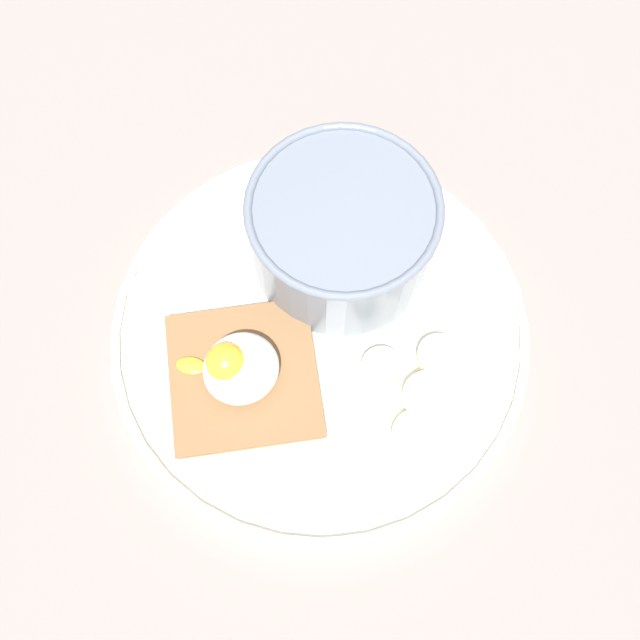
# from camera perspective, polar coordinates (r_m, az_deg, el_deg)

# --- Properties ---
(ground_plane) EXTENTS (1.20, 1.20, 0.02)m
(ground_plane) POSITION_cam_1_polar(r_m,az_deg,el_deg) (0.52, 0.00, -1.57)
(ground_plane) COLOR gray
(ground_plane) RESTS_ON ground
(plate) EXTENTS (0.29, 0.29, 0.02)m
(plate) POSITION_cam_1_polar(r_m,az_deg,el_deg) (0.50, 0.00, -0.89)
(plate) COLOR white
(plate) RESTS_ON ground_plane
(oatmeal_bowl) EXTENTS (0.13, 0.13, 0.07)m
(oatmeal_bowl) POSITION_cam_1_polar(r_m,az_deg,el_deg) (0.49, 1.81, 7.07)
(oatmeal_bowl) COLOR slate
(oatmeal_bowl) RESTS_ON plate
(toast_slice) EXTENTS (0.13, 0.13, 0.01)m
(toast_slice) POSITION_cam_1_polar(r_m,az_deg,el_deg) (0.48, -6.12, -4.50)
(toast_slice) COLOR brown
(toast_slice) RESTS_ON plate
(poached_egg) EXTENTS (0.06, 0.06, 0.04)m
(poached_egg) POSITION_cam_1_polar(r_m,az_deg,el_deg) (0.46, -6.63, -3.75)
(poached_egg) COLOR white
(poached_egg) RESTS_ON toast_slice
(banana_slice_front) EXTENTS (0.04, 0.04, 0.01)m
(banana_slice_front) POSITION_cam_1_polar(r_m,az_deg,el_deg) (0.49, 9.46, -2.94)
(banana_slice_front) COLOR #F0EBC6
(banana_slice_front) RESTS_ON plate
(banana_slice_left) EXTENTS (0.04, 0.04, 0.02)m
(banana_slice_left) POSITION_cam_1_polar(r_m,az_deg,el_deg) (0.48, 4.96, -3.89)
(banana_slice_left) COLOR #E8ECB9
(banana_slice_left) RESTS_ON plate
(banana_slice_back) EXTENTS (0.04, 0.04, 0.02)m
(banana_slice_back) POSITION_cam_1_polar(r_m,az_deg,el_deg) (0.48, 8.69, -6.10)
(banana_slice_back) COLOR beige
(banana_slice_back) RESTS_ON plate
(banana_slice_right) EXTENTS (0.05, 0.05, 0.02)m
(banana_slice_right) POSITION_cam_1_polar(r_m,az_deg,el_deg) (0.47, 7.88, -9.15)
(banana_slice_right) COLOR beige
(banana_slice_right) RESTS_ON plate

